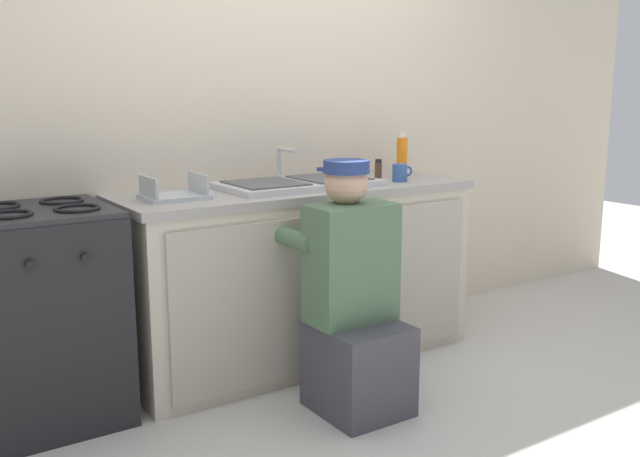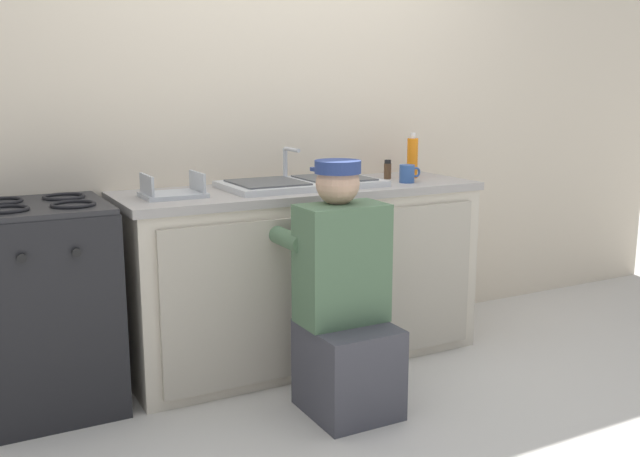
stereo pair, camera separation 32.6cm
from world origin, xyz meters
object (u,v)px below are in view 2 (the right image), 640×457
at_px(plumber_person, 344,309).
at_px(coffee_mug, 407,174).
at_px(dish_rack_tray, 173,192).
at_px(spice_bottle_pepper, 388,170).
at_px(sink_double_basin, 301,183).
at_px(stove_range, 44,307).
at_px(soap_bottle_orange, 412,158).
at_px(spice_bottle_red, 412,167).

height_order(plumber_person, coffee_mug, plumber_person).
relative_size(coffee_mug, dish_rack_tray, 0.45).
relative_size(spice_bottle_pepper, coffee_mug, 0.83).
bearing_deg(coffee_mug, plumber_person, -142.93).
xyz_separation_m(spice_bottle_pepper, coffee_mug, (0.00, -0.18, -0.00)).
height_order(sink_double_basin, coffee_mug, sink_double_basin).
height_order(stove_range, plumber_person, plumber_person).
height_order(stove_range, coffee_mug, coffee_mug).
bearing_deg(coffee_mug, spice_bottle_pepper, 91.23).
height_order(sink_double_basin, plumber_person, plumber_person).
relative_size(sink_double_basin, spice_bottle_pepper, 7.62).
relative_size(plumber_person, dish_rack_tray, 3.94).
relative_size(sink_double_basin, coffee_mug, 6.35).
bearing_deg(spice_bottle_pepper, sink_double_basin, -174.35).
xyz_separation_m(sink_double_basin, coffee_mug, (0.57, -0.13, 0.03)).
xyz_separation_m(stove_range, soap_bottle_orange, (1.97, 0.03, 0.56)).
relative_size(plumber_person, spice_bottle_pepper, 10.52).
relative_size(plumber_person, coffee_mug, 8.76).
distance_m(stove_range, spice_bottle_pepper, 1.90).
height_order(coffee_mug, dish_rack_tray, dish_rack_tray).
distance_m(plumber_person, spice_bottle_red, 1.24).
xyz_separation_m(spice_bottle_red, spice_bottle_pepper, (-0.19, -0.03, 0.00)).
relative_size(spice_bottle_red, spice_bottle_pepper, 1.00).
height_order(sink_double_basin, spice_bottle_red, sink_double_basin).
bearing_deg(coffee_mug, sink_double_basin, 167.19).
bearing_deg(spice_bottle_red, coffee_mug, -130.55).
bearing_deg(spice_bottle_pepper, soap_bottle_orange, -11.59).
xyz_separation_m(spice_bottle_red, coffee_mug, (-0.19, -0.22, -0.00)).
bearing_deg(soap_bottle_orange, plumber_person, -140.83).
relative_size(spice_bottle_red, coffee_mug, 0.83).
relative_size(stove_range, spice_bottle_red, 8.90).
bearing_deg(spice_bottle_pepper, stove_range, -178.19).
bearing_deg(spice_bottle_pepper, plumber_person, -134.15).
relative_size(stove_range, dish_rack_tray, 3.34).
bearing_deg(spice_bottle_red, soap_bottle_orange, -126.18).
distance_m(soap_bottle_orange, coffee_mug, 0.22).
xyz_separation_m(plumber_person, soap_bottle_orange, (0.82, 0.67, 0.57)).
height_order(stove_range, soap_bottle_orange, soap_bottle_orange).
bearing_deg(stove_range, coffee_mug, -3.94).
xyz_separation_m(sink_double_basin, stove_range, (-1.27, -0.00, -0.47)).
height_order(plumber_person, spice_bottle_red, plumber_person).
bearing_deg(stove_range, plumber_person, -29.28).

